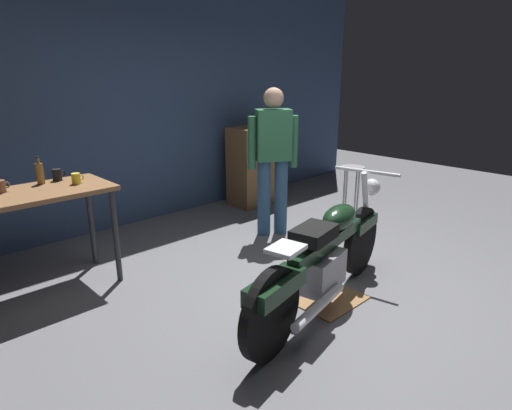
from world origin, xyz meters
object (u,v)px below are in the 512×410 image
(motorcycle, at_px, (326,255))
(bottle, at_px, (40,173))
(person_standing, at_px, (273,156))
(shop_stool, at_px, (352,177))
(mug_brown_stoneware, at_px, (1,186))
(mug_black_matte, at_px, (57,175))
(mug_yellow_tall, at_px, (76,179))
(wooden_dresser, at_px, (257,165))

(motorcycle, bearing_deg, bottle, 112.85)
(person_standing, bearing_deg, shop_stool, -156.64)
(shop_stool, xyz_separation_m, mug_brown_stoneware, (-3.91, 0.70, 0.45))
(shop_stool, xyz_separation_m, mug_black_matte, (-3.43, 0.80, 0.45))
(mug_yellow_tall, height_order, bottle, bottle)
(mug_black_matte, relative_size, bottle, 0.47)
(motorcycle, bearing_deg, person_standing, 47.00)
(wooden_dresser, relative_size, mug_brown_stoneware, 10.14)
(person_standing, distance_m, wooden_dresser, 1.32)
(motorcycle, bearing_deg, wooden_dresser, 45.08)
(person_standing, xyz_separation_m, shop_stool, (1.30, -0.19, -0.43))
(wooden_dresser, distance_m, bottle, 3.09)
(wooden_dresser, xyz_separation_m, mug_brown_stoneware, (-3.35, -0.52, 0.40))
(shop_stool, height_order, wooden_dresser, wooden_dresser)
(person_standing, bearing_deg, motorcycle, 90.64)
(motorcycle, relative_size, shop_stool, 3.37)
(mug_yellow_tall, bearing_deg, wooden_dresser, 13.27)
(mug_yellow_tall, height_order, mug_brown_stoneware, mug_brown_stoneware)
(person_standing, xyz_separation_m, mug_black_matte, (-2.14, 0.60, 0.03))
(wooden_dresser, distance_m, mug_brown_stoneware, 3.41)
(person_standing, xyz_separation_m, mug_yellow_tall, (-2.06, 0.37, 0.02))
(motorcycle, xyz_separation_m, mug_brown_stoneware, (-1.73, 1.96, 0.50))
(wooden_dresser, xyz_separation_m, mug_black_matte, (-2.87, -0.43, 0.40))
(motorcycle, height_order, wooden_dresser, wooden_dresser)
(mug_yellow_tall, relative_size, mug_black_matte, 0.94)
(shop_stool, bearing_deg, bottle, 167.78)
(mug_yellow_tall, relative_size, bottle, 0.44)
(mug_black_matte, xyz_separation_m, bottle, (-0.15, -0.02, 0.04))
(wooden_dresser, xyz_separation_m, mug_yellow_tall, (-2.80, -0.66, 0.40))
(wooden_dresser, relative_size, mug_black_matte, 9.64)
(shop_stool, bearing_deg, wooden_dresser, 114.52)
(mug_yellow_tall, xyz_separation_m, mug_black_matte, (-0.08, 0.23, 0.01))
(mug_yellow_tall, bearing_deg, shop_stool, -9.52)
(person_standing, relative_size, shop_stool, 2.61)
(motorcycle, xyz_separation_m, mug_black_matte, (-1.26, 2.05, 0.50))
(motorcycle, bearing_deg, mug_black_matte, 109.66)
(mug_black_matte, distance_m, bottle, 0.16)
(motorcycle, distance_m, mug_brown_stoneware, 2.66)
(person_standing, height_order, mug_black_matte, person_standing)
(motorcycle, distance_m, wooden_dresser, 2.96)
(mug_brown_stoneware, xyz_separation_m, bottle, (0.33, 0.07, 0.05))
(wooden_dresser, bearing_deg, shop_stool, -65.48)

